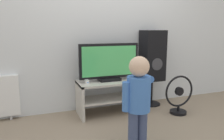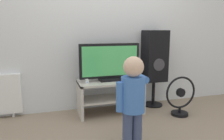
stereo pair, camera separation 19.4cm
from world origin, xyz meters
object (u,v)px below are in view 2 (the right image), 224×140
(game_console, at_px, (86,81))
(child, at_px, (133,95))
(floor_fan, at_px, (180,98))
(remote_primary, at_px, (136,81))
(speaker_tower, at_px, (155,57))
(television, at_px, (110,63))

(game_console, height_order, child, child)
(child, bearing_deg, floor_fan, 31.71)
(remote_primary, distance_m, floor_fan, 0.67)
(floor_fan, bearing_deg, game_console, 163.84)
(floor_fan, bearing_deg, speaker_tower, 109.19)
(child, bearing_deg, speaker_tower, 53.66)
(remote_primary, xyz_separation_m, speaker_tower, (0.41, 0.25, 0.29))
(television, xyz_separation_m, floor_fan, (0.92, -0.40, -0.49))
(game_console, height_order, speaker_tower, speaker_tower)
(television, bearing_deg, remote_primary, -25.45)
(remote_primary, bearing_deg, game_console, 169.41)
(remote_primary, bearing_deg, floor_fan, -22.35)
(child, height_order, floor_fan, child)
(speaker_tower, bearing_deg, child, -126.34)
(television, relative_size, child, 0.93)
(television, height_order, game_console, television)
(television, bearing_deg, child, -92.76)
(game_console, relative_size, remote_primary, 1.30)
(television, height_order, remote_primary, television)
(child, bearing_deg, remote_primary, 65.19)
(remote_primary, relative_size, floor_fan, 0.24)
(game_console, bearing_deg, speaker_tower, 6.24)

